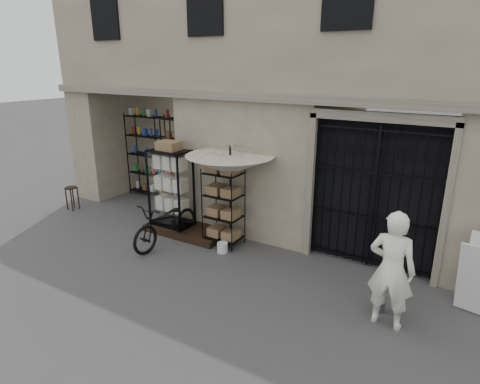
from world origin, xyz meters
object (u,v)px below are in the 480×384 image
Objects in this scene: wooden_stool at (72,198)px; display_cabinet at (171,192)px; wire_rack at (223,208)px; white_bucket at (222,247)px; bicycle at (168,244)px; market_umbrella at (230,160)px; steel_bollard at (383,290)px; shopkeeper at (384,323)px.

display_cabinet is at bearing 5.23° from wooden_stool.
wire_rack reaches higher than white_bucket.
display_cabinet is at bearing 124.87° from bicycle.
wire_rack is 0.65× the size of market_umbrella.
wooden_stool is (-4.96, -0.40, -1.61)m from market_umbrella.
wire_rack is at bearing 3.58° from wooden_stool.
steel_bollard reaches higher than white_bucket.
steel_bollard is 0.51m from shopkeeper.
market_umbrella reaches higher than shopkeeper.
wooden_stool is at bearing 173.11° from display_cabinet.
white_bucket is at bearing -0.81° from wooden_stool.
wooden_stool is (-3.76, 0.36, 0.34)m from bicycle.
shopkeeper is at bearing -2.12° from bicycle.
white_bucket is at bearing 172.21° from steel_bollard.
wooden_stool is at bearing -3.65° from shopkeeper.
white_bucket is at bearing -59.80° from wire_rack.
display_cabinet is at bearing 170.63° from steel_bollard.
bicycle is at bearing 177.82° from steel_bollard.
white_bucket is at bearing -24.63° from display_cabinet.
market_umbrella is 1.90m from white_bucket.
wire_rack is 0.93× the size of shopkeeper.
shopkeeper is at bearing -24.35° from display_cabinet.
wire_rack is at bearing -141.25° from market_umbrella.
shopkeeper is (5.27, -1.14, -0.98)m from display_cabinet.
display_cabinet is 1.06× the size of shopkeeper.
market_umbrella is 5.23m from wooden_stool.
wooden_stool is at bearing -175.19° from wire_rack.
wooden_stool is (-4.84, -0.30, -0.52)m from wire_rack.
bicycle is 4.75m from steel_bollard.
display_cabinet is at bearing -176.71° from market_umbrella.
market_umbrella is at bearing -16.78° from shopkeeper.
market_umbrella is 3.96m from steel_bollard.
shopkeeper is (0.14, -0.30, -0.40)m from steel_bollard.
market_umbrella is 2.42m from bicycle.
display_cabinet is 3.07× the size of wooden_stool.
bicycle is 4.89m from shopkeeper.
wooden_stool is 0.34× the size of shopkeeper.
display_cabinet reaches higher than bicycle.
market_umbrella is at bearing 165.05° from steel_bollard.
shopkeeper is (3.57, -0.77, -0.11)m from white_bucket.
display_cabinet reaches higher than shopkeeper.
wooden_stool is at bearing -175.40° from market_umbrella.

